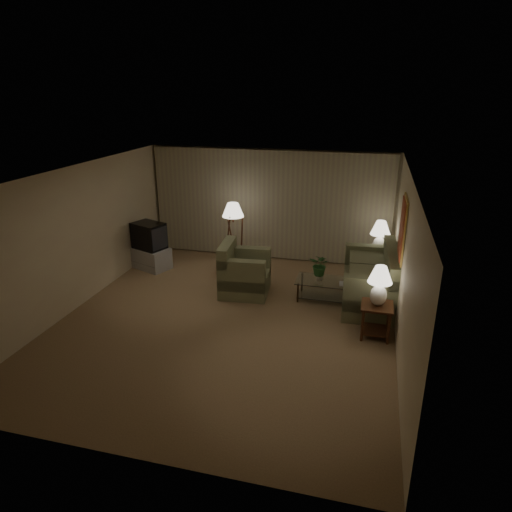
{
  "coord_description": "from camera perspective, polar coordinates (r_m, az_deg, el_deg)",
  "views": [
    {
      "loc": [
        2.39,
        -7.16,
        4.06
      ],
      "look_at": [
        0.39,
        0.6,
        1.08
      ],
      "focal_mm": 32.0,
      "sensor_mm": 36.0,
      "label": 1
    }
  ],
  "objects": [
    {
      "name": "tv_cabinet",
      "position": [
        11.09,
        -13.01,
        -0.23
      ],
      "size": [
        1.26,
        1.15,
        0.5
      ],
      "primitive_type": "cube",
      "rotation": [
        0.0,
        0.0,
        -0.37
      ],
      "color": "#A2A2A4",
      "rests_on": "ground"
    },
    {
      "name": "room_shell",
      "position": [
        9.28,
        -0.8,
        5.98
      ],
      "size": [
        6.04,
        7.02,
        2.72
      ],
      "color": "beige",
      "rests_on": "ground"
    },
    {
      "name": "table_lamp_far",
      "position": [
        10.28,
        15.25,
        2.6
      ],
      "size": [
        0.44,
        0.44,
        0.75
      ],
      "color": "white",
      "rests_on": "side_table_far"
    },
    {
      "name": "ground",
      "position": [
        8.57,
        -3.57,
        -7.9
      ],
      "size": [
        7.0,
        7.0,
        0.0
      ],
      "primitive_type": "plane",
      "color": "#9D8057",
      "rests_on": "ground"
    },
    {
      "name": "armchair",
      "position": [
        9.45,
        -1.38,
        -2.2
      ],
      "size": [
        1.2,
        1.16,
        0.85
      ],
      "rotation": [
        0.0,
        0.0,
        1.67
      ],
      "color": "#7D805A",
      "rests_on": "ground"
    },
    {
      "name": "crt_tv",
      "position": [
        10.91,
        -13.24,
        2.49
      ],
      "size": [
        1.05,
        0.98,
        0.61
      ],
      "primitive_type": "cube",
      "rotation": [
        0.0,
        0.0,
        -0.37
      ],
      "color": "black",
      "rests_on": "tv_cabinet"
    },
    {
      "name": "side_table_far",
      "position": [
        10.49,
        14.93,
        -0.8
      ],
      "size": [
        0.44,
        0.37,
        0.6
      ],
      "color": "#34180E",
      "rests_on": "ground"
    },
    {
      "name": "side_table_near",
      "position": [
        8.09,
        14.81,
        -7.14
      ],
      "size": [
        0.53,
        0.53,
        0.6
      ],
      "color": "#34180E",
      "rests_on": "ground"
    },
    {
      "name": "floor_lamp",
      "position": [
        10.74,
        -2.84,
        2.78
      ],
      "size": [
        0.5,
        0.5,
        1.55
      ],
      "color": "#34180E",
      "rests_on": "ground"
    },
    {
      "name": "flowers",
      "position": [
        9.12,
        8.06,
        -0.84
      ],
      "size": [
        0.5,
        0.46,
        0.45
      ],
      "primitive_type": "imported",
      "rotation": [
        0.0,
        0.0,
        -0.33
      ],
      "color": "#2F692E",
      "rests_on": "vase"
    },
    {
      "name": "coffee_table",
      "position": [
        9.3,
        8.83,
        -3.84
      ],
      "size": [
        1.22,
        0.67,
        0.41
      ],
      "color": "silver",
      "rests_on": "ground"
    },
    {
      "name": "table_lamp_near",
      "position": [
        7.84,
        15.2,
        -3.2
      ],
      "size": [
        0.41,
        0.41,
        0.7
      ],
      "color": "white",
      "rests_on": "side_table_near"
    },
    {
      "name": "book",
      "position": [
        9.14,
        10.37,
        -3.4
      ],
      "size": [
        0.18,
        0.24,
        0.02
      ],
      "primitive_type": "imported",
      "rotation": [
        0.0,
        0.0,
        0.09
      ],
      "color": "olive",
      "rests_on": "coffee_table"
    },
    {
      "name": "sofa",
      "position": [
        9.3,
        13.98,
        -3.11
      ],
      "size": [
        2.1,
        1.19,
        0.89
      ],
      "rotation": [
        0.0,
        0.0,
        -1.52
      ],
      "color": "#7D805A",
      "rests_on": "ground"
    },
    {
      "name": "vase",
      "position": [
        9.23,
        7.97,
        -2.56
      ],
      "size": [
        0.15,
        0.15,
        0.15
      ],
      "primitive_type": "imported",
      "rotation": [
        0.0,
        0.0,
        0.1
      ],
      "color": "white",
      "rests_on": "coffee_table"
    },
    {
      "name": "ottoman",
      "position": [
        10.59,
        -3.16,
        -0.93
      ],
      "size": [
        0.7,
        0.7,
        0.42
      ],
      "primitive_type": "cylinder",
      "rotation": [
        0.0,
        0.0,
        -0.12
      ],
      "color": "#A25336",
      "rests_on": "ground"
    }
  ]
}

